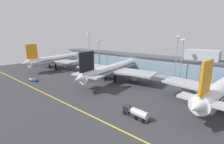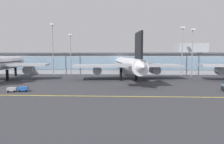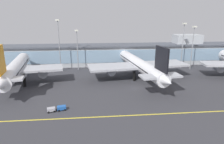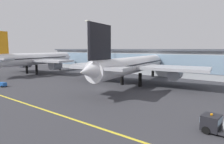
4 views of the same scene
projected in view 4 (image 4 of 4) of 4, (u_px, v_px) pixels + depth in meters
ground_plane at (101, 89)px, 57.99m from camera, size 191.84×191.84×0.00m
taxiway_centreline_stripe at (33, 106)px, 40.64m from camera, size 153.47×0.50×0.01m
terminal_building at (163, 61)px, 89.33m from camera, size 140.03×14.00×17.13m
airliner_near_left at (36, 59)px, 93.97m from camera, size 39.29×51.13×19.20m
airliner_near_right at (135, 65)px, 65.50m from camera, size 47.47×59.69×17.98m
apron_light_mast_centre at (88, 39)px, 99.55m from camera, size 1.80×1.80×26.62m
apron_light_mast_east at (103, 44)px, 95.58m from camera, size 1.80×1.80×21.38m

